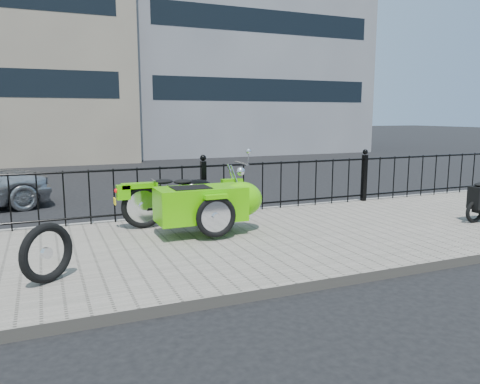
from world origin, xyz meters
name	(u,v)px	position (x,y,z in m)	size (l,w,h in m)	color
ground	(231,238)	(0.00, 0.00, 0.00)	(120.00, 120.00, 0.00)	black
sidewalk	(244,243)	(0.00, -0.50, 0.06)	(30.00, 3.80, 0.12)	slate
curb	(201,216)	(0.00, 1.44, 0.06)	(30.00, 0.10, 0.12)	gray
iron_fence	(204,189)	(0.00, 1.30, 0.59)	(14.11, 0.11, 1.08)	black
building_grey	(234,5)	(7.00, 16.99, 7.50)	(12.00, 8.01, 15.00)	gray
motorcycle_sidecar	(209,201)	(-0.32, 0.09, 0.59)	(2.28, 1.48, 0.98)	black
spare_tire	(47,253)	(-2.63, -1.33, 0.44)	(0.65, 0.65, 0.09)	black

